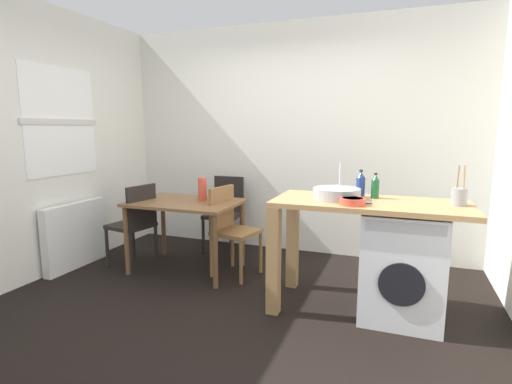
% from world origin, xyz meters
% --- Properties ---
extents(ground_plane, '(5.46, 5.46, 0.00)m').
position_xyz_m(ground_plane, '(0.00, 0.00, 0.00)').
color(ground_plane, black).
extents(wall_back, '(4.60, 0.10, 2.70)m').
position_xyz_m(wall_back, '(0.00, 1.75, 1.35)').
color(wall_back, silver).
rests_on(wall_back, ground_plane).
extents(wall_window_side, '(0.12, 3.80, 2.70)m').
position_xyz_m(wall_window_side, '(-2.15, 0.00, 1.35)').
color(wall_window_side, silver).
rests_on(wall_window_side, ground_plane).
extents(radiator, '(0.10, 0.80, 0.70)m').
position_xyz_m(radiator, '(-2.02, 0.30, 0.35)').
color(radiator, white).
rests_on(radiator, ground_plane).
extents(dining_table, '(1.10, 0.76, 0.74)m').
position_xyz_m(dining_table, '(-0.85, 0.63, 0.64)').
color(dining_table, brown).
rests_on(dining_table, ground_plane).
extents(chair_person_seat, '(0.47, 0.47, 0.90)m').
position_xyz_m(chair_person_seat, '(-1.40, 0.52, 0.51)').
color(chair_person_seat, black).
rests_on(chair_person_seat, ground_plane).
extents(chair_opposite, '(0.47, 0.47, 0.90)m').
position_xyz_m(chair_opposite, '(-0.38, 0.70, 0.51)').
color(chair_opposite, olive).
rests_on(chair_opposite, ground_plane).
extents(chair_spare_by_wall, '(0.40, 0.40, 0.90)m').
position_xyz_m(chair_spare_by_wall, '(-0.75, 1.41, 0.51)').
color(chair_spare_by_wall, black).
rests_on(chair_spare_by_wall, ground_plane).
extents(kitchen_counter, '(1.50, 0.68, 0.92)m').
position_xyz_m(kitchen_counter, '(0.80, 0.31, 0.76)').
color(kitchen_counter, tan).
rests_on(kitchen_counter, ground_plane).
extents(washing_machine, '(0.60, 0.61, 0.86)m').
position_xyz_m(washing_machine, '(1.27, 0.31, 0.43)').
color(washing_machine, silver).
rests_on(washing_machine, ground_plane).
extents(sink_basin, '(0.38, 0.38, 0.09)m').
position_xyz_m(sink_basin, '(0.74, 0.31, 0.97)').
color(sink_basin, '#9EA0A5').
rests_on(sink_basin, kitchen_counter).
extents(tap, '(0.02, 0.02, 0.28)m').
position_xyz_m(tap, '(0.74, 0.49, 1.06)').
color(tap, '#B2B2B7').
rests_on(tap, kitchen_counter).
extents(bottle_tall_green, '(0.07, 0.07, 0.23)m').
position_xyz_m(bottle_tall_green, '(0.92, 0.45, 1.02)').
color(bottle_tall_green, navy).
rests_on(bottle_tall_green, kitchen_counter).
extents(bottle_squat_brown, '(0.06, 0.06, 0.21)m').
position_xyz_m(bottle_squat_brown, '(1.03, 0.46, 1.01)').
color(bottle_squat_brown, '#19592D').
rests_on(bottle_squat_brown, kitchen_counter).
extents(mixing_bowl, '(0.19, 0.19, 0.05)m').
position_xyz_m(mixing_bowl, '(0.89, 0.11, 0.95)').
color(mixing_bowl, '#D84C38').
rests_on(mixing_bowl, kitchen_counter).
extents(utensil_crock, '(0.11, 0.11, 0.30)m').
position_xyz_m(utensil_crock, '(1.64, 0.36, 0.99)').
color(utensil_crock, gray).
rests_on(utensil_crock, kitchen_counter).
extents(vase, '(0.09, 0.09, 0.24)m').
position_xyz_m(vase, '(-0.70, 0.73, 0.86)').
color(vase, '#D84C38').
rests_on(vase, dining_table).
extents(scissors, '(0.15, 0.06, 0.01)m').
position_xyz_m(scissors, '(0.96, 0.21, 0.92)').
color(scissors, '#B2B2B7').
rests_on(scissors, kitchen_counter).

